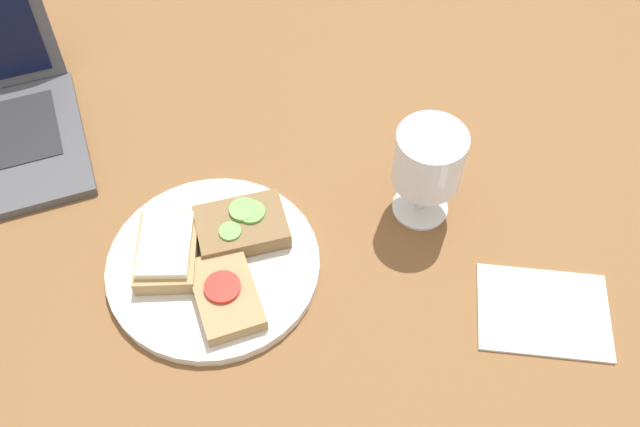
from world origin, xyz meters
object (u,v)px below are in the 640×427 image
object	(u,v)px
sandwich_with_tomato	(226,294)
wine_glass	(428,162)
plate	(214,265)
sandwich_with_cucumber	(242,226)
sandwich_with_cheese	(167,250)
napkin	(543,312)

from	to	relation	value
sandwich_with_tomato	wine_glass	distance (cm)	27.96
plate	sandwich_with_cucumber	world-z (taller)	sandwich_with_cucumber
plate	sandwich_with_tomato	distance (cm)	5.56
wine_glass	sandwich_with_cheese	bearing A→B (deg)	175.11
wine_glass	napkin	bearing A→B (deg)	-68.86
plate	sandwich_with_cucumber	distance (cm)	5.74
plate	napkin	distance (cm)	38.83
sandwich_with_cheese	sandwich_with_tomato	xyz separation A→B (cm)	(4.95, -7.75, -0.49)
sandwich_with_tomato	napkin	size ratio (longest dim) A/B	0.72
plate	sandwich_with_cheese	bearing A→B (deg)	152.53
plate	napkin	world-z (taller)	plate
wine_glass	sandwich_with_tomato	bearing A→B (deg)	-169.29
sandwich_with_cucumber	wine_glass	bearing A→B (deg)	-8.01
plate	wine_glass	distance (cm)	28.17
sandwich_with_tomato	sandwich_with_cucumber	bearing A→B (deg)	62.32
plate	napkin	bearing A→B (deg)	-28.77
sandwich_with_cheese	sandwich_with_tomato	distance (cm)	9.21
sandwich_with_tomato	wine_glass	xyz separation A→B (cm)	(26.68, 5.04, 6.66)
sandwich_with_cucumber	sandwich_with_tomato	bearing A→B (deg)	-117.68
sandwich_with_cheese	napkin	bearing A→B (deg)	-28.61
sandwich_with_tomato	wine_glass	world-z (taller)	wine_glass
sandwich_with_tomato	napkin	world-z (taller)	sandwich_with_tomato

